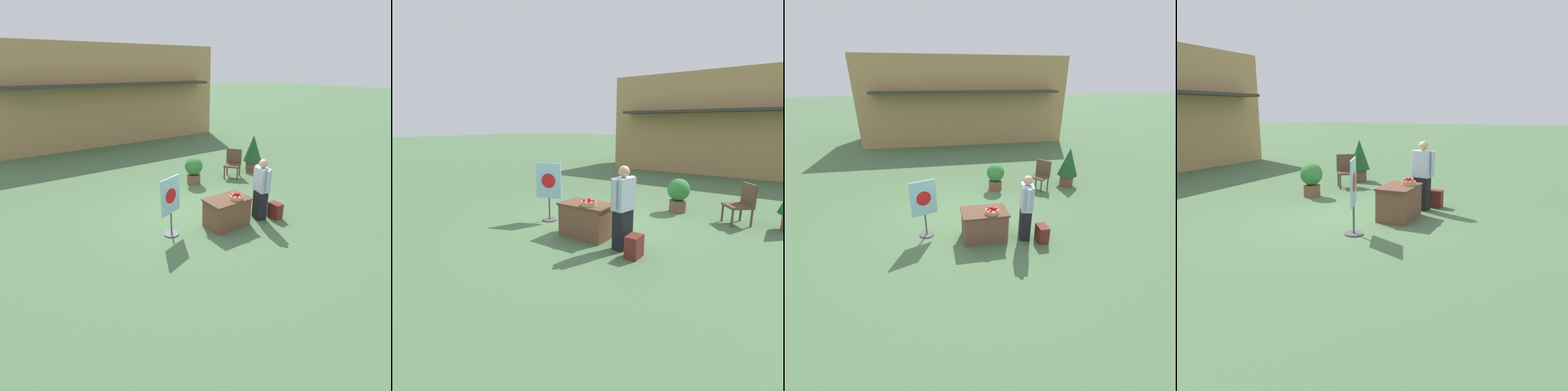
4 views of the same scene
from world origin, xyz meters
TOP-DOWN VIEW (x-y plane):
  - ground_plane at (0.00, 0.00)m, footprint 120.00×120.00m
  - display_table at (0.25, -0.94)m, footprint 1.10×0.71m
  - apple_basket at (0.41, -1.09)m, footprint 0.31×0.31m
  - person_visitor at (1.22, -1.14)m, footprint 0.34×0.60m
  - backpack at (1.59, -1.36)m, footprint 0.24×0.34m
  - poster_board at (-1.15, -0.57)m, footprint 0.61×0.36m
  - patio_chair at (2.86, 1.84)m, footprint 0.77×0.77m
  - potted_plant_near_right at (3.93, 1.94)m, footprint 0.70×0.70m
  - potted_plant_far_left at (1.25, 2.02)m, footprint 0.60×0.60m

SIDE VIEW (x-z plane):
  - ground_plane at x=0.00m, z-range 0.00..0.00m
  - backpack at x=1.59m, z-range 0.00..0.42m
  - display_table at x=0.25m, z-range 0.00..0.73m
  - potted_plant_far_left at x=1.25m, z-range 0.05..0.99m
  - patio_chair at x=2.86m, z-range 0.05..1.05m
  - potted_plant_near_right at x=3.93m, z-range 0.09..1.47m
  - apple_basket at x=0.41m, z-range 0.72..0.88m
  - poster_board at x=-1.15m, z-range 0.09..1.54m
  - person_visitor at x=1.22m, z-range 0.01..1.64m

